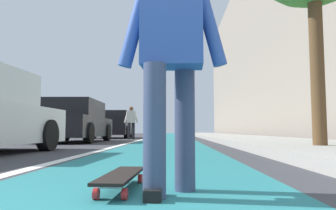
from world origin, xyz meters
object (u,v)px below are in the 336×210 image
(parked_car_far, at_px, (114,125))
(pedestrian_distant, at_px, (131,120))
(skateboard, at_px, (121,177))
(traffic_light, at_px, (151,95))
(skater_person, at_px, (171,50))
(parked_car_mid, at_px, (76,122))

(parked_car_far, height_order, pedestrian_distant, pedestrian_distant)
(skateboard, xyz_separation_m, traffic_light, (22.35, 1.59, 3.13))
(skater_person, height_order, parked_car_far, skater_person)
(traffic_light, bearing_deg, parked_car_mid, 172.73)
(parked_car_mid, relative_size, pedestrian_distant, 2.89)
(pedestrian_distant, bearing_deg, skateboard, -172.20)
(parked_car_far, bearing_deg, skateboard, -168.71)
(skater_person, xyz_separation_m, pedestrian_distant, (13.19, 2.13, -0.03))
(skateboard, height_order, traffic_light, traffic_light)
(parked_car_far, relative_size, traffic_light, 0.90)
(parked_car_far, xyz_separation_m, traffic_light, (6.79, -1.52, 2.49))
(traffic_light, bearing_deg, skater_person, -175.08)
(parked_car_mid, height_order, parked_car_far, parked_car_mid)
(traffic_light, height_order, pedestrian_distant, traffic_light)
(skater_person, xyz_separation_m, traffic_light, (22.50, 1.94, 2.28))
(skater_person, relative_size, parked_car_far, 0.39)
(skater_person, xyz_separation_m, parked_car_far, (15.71, 3.45, -0.21))
(parked_car_mid, distance_m, pedestrian_distant, 4.12)
(parked_car_mid, xyz_separation_m, parked_car_far, (6.37, -0.16, -0.00))
(skateboard, height_order, skater_person, skater_person)
(parked_car_mid, distance_m, traffic_light, 13.49)
(parked_car_mid, bearing_deg, pedestrian_distant, -21.10)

